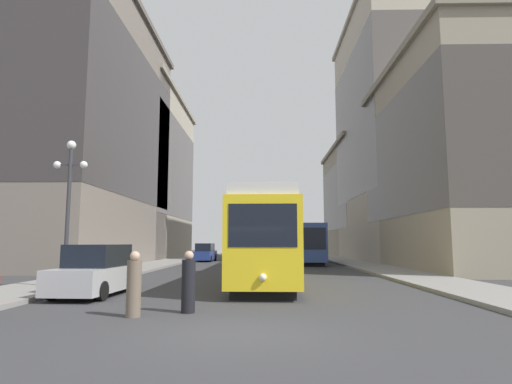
# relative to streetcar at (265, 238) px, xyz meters

# --- Properties ---
(ground_plane) EXTENTS (200.00, 200.00, 0.00)m
(ground_plane) POSITION_rel_streetcar_xyz_m (-0.55, -11.18, -2.10)
(ground_plane) COLOR #38383A
(sidewalk_left) EXTENTS (3.35, 120.00, 0.15)m
(sidewalk_left) POSITION_rel_streetcar_xyz_m (-9.10, 28.82, -2.03)
(sidewalk_left) COLOR gray
(sidewalk_left) RESTS_ON ground
(sidewalk_right) EXTENTS (3.35, 120.00, 0.15)m
(sidewalk_right) POSITION_rel_streetcar_xyz_m (8.01, 28.82, -2.03)
(sidewalk_right) COLOR gray
(sidewalk_right) RESTS_ON ground
(streetcar) EXTENTS (2.82, 13.73, 3.89)m
(streetcar) POSITION_rel_streetcar_xyz_m (0.00, 0.00, 0.00)
(streetcar) COLOR black
(streetcar) RESTS_ON ground
(transit_bus) EXTENTS (2.64, 12.85, 3.45)m
(transit_bus) POSITION_rel_streetcar_xyz_m (3.64, 19.08, -0.15)
(transit_bus) COLOR black
(transit_bus) RESTS_ON ground
(parked_car_left_near) EXTENTS (2.04, 4.57, 1.82)m
(parked_car_left_near) POSITION_rel_streetcar_xyz_m (-6.12, 22.60, -1.26)
(parked_car_left_near) COLOR black
(parked_car_left_near) RESTS_ON ground
(parked_car_left_mid) EXTENTS (2.06, 4.48, 1.82)m
(parked_car_left_mid) POSITION_rel_streetcar_xyz_m (-6.12, -4.95, -1.26)
(parked_car_left_mid) COLOR black
(parked_car_left_mid) RESTS_ON ground
(pedestrian_crossing_near) EXTENTS (0.37, 0.37, 1.67)m
(pedestrian_crossing_near) POSITION_rel_streetcar_xyz_m (-3.41, -9.29, -1.32)
(pedestrian_crossing_near) COLOR #6B5B4C
(pedestrian_crossing_near) RESTS_ON ground
(pedestrian_crossing_far) EXTENTS (0.37, 0.37, 1.67)m
(pedestrian_crossing_far) POSITION_rel_streetcar_xyz_m (-2.12, -8.62, -1.32)
(pedestrian_crossing_far) COLOR black
(pedestrian_crossing_far) RESTS_ON ground
(lamp_post_left_near) EXTENTS (1.41, 0.36, 5.93)m
(lamp_post_left_near) POSITION_rel_streetcar_xyz_m (-8.02, -3.44, 1.91)
(lamp_post_left_near) COLOR #333338
(lamp_post_left_near) RESTS_ON sidewalk_left
(building_left_corner) EXTENTS (10.95, 21.11, 20.34)m
(building_left_corner) POSITION_rel_streetcar_xyz_m (-15.95, 31.26, 8.36)
(building_left_corner) COLOR #B2A893
(building_left_corner) RESTS_ON ground
(building_left_midblock) EXTENTS (14.91, 22.27, 22.27)m
(building_left_midblock) POSITION_rel_streetcar_xyz_m (-17.93, 14.63, 9.36)
(building_left_midblock) COLOR slate
(building_left_midblock) RESTS_ON ground
(building_right_corner) EXTENTS (13.75, 20.00, 27.27)m
(building_right_corner) POSITION_rel_streetcar_xyz_m (16.26, 25.11, 11.95)
(building_right_corner) COLOR #B2A893
(building_right_corner) RESTS_ON ground
(building_right_midblock) EXTENTS (12.20, 19.34, 15.27)m
(building_right_midblock) POSITION_rel_streetcar_xyz_m (15.49, 38.57, 5.73)
(building_right_midblock) COLOR gray
(building_right_midblock) RESTS_ON ground
(building_right_far) EXTENTS (15.54, 17.64, 15.45)m
(building_right_far) POSITION_rel_streetcar_xyz_m (17.16, 10.31, 5.82)
(building_right_far) COLOR gray
(building_right_far) RESTS_ON ground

